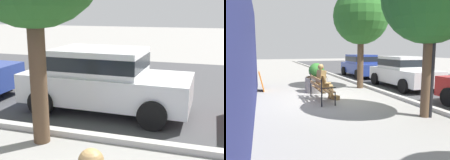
# 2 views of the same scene
# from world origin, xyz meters

# --- Properties ---
(street_surface) EXTENTS (60.00, 9.00, 0.01)m
(street_surface) POSITION_xyz_m (0.00, 7.50, 0.00)
(street_surface) COLOR #424244
(street_surface) RESTS_ON ground
(curb_stone) EXTENTS (60.00, 0.20, 0.12)m
(curb_stone) POSITION_xyz_m (0.00, 2.90, 0.06)
(curb_stone) COLOR #B2AFA8
(curb_stone) RESTS_ON ground
(parked_car_white) EXTENTS (4.13, 1.98, 1.56)m
(parked_car_white) POSITION_xyz_m (-1.32, 4.58, 0.84)
(parked_car_white) COLOR silver
(parked_car_white) RESTS_ON ground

